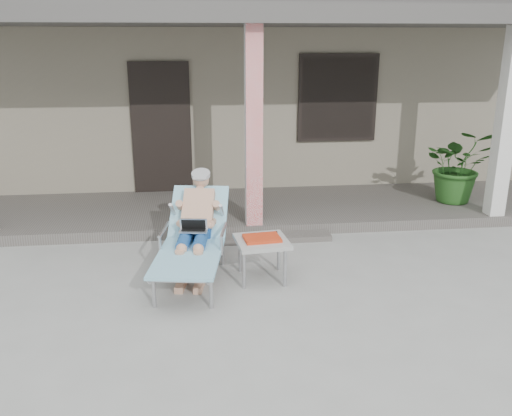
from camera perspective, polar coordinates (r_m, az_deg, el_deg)
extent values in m
plane|color=#9E9E99|center=(5.57, 2.25, -10.17)|extent=(60.00, 60.00, 0.00)
cube|color=gray|center=(11.46, -2.70, 11.91)|extent=(10.00, 5.00, 3.00)
cube|color=#474442|center=(11.42, -2.83, 20.17)|extent=(10.40, 5.40, 0.30)
cube|color=black|center=(8.97, -9.93, 8.25)|extent=(0.95, 0.06, 2.10)
cube|color=black|center=(9.21, 8.60, 11.37)|extent=(1.20, 0.06, 1.30)
cube|color=black|center=(9.21, 8.61, 11.37)|extent=(1.32, 0.05, 1.42)
cube|color=#605B56|center=(8.30, -0.88, -0.19)|extent=(10.00, 2.00, 0.15)
cube|color=red|center=(7.16, -0.25, 8.35)|extent=(0.22, 0.22, 2.61)
cube|color=silver|center=(8.31, 24.77, 8.02)|extent=(0.22, 0.22, 2.61)
cube|color=#474442|center=(7.93, -0.98, 19.54)|extent=(10.00, 2.30, 0.24)
cube|color=#605B56|center=(7.23, 0.03, -3.19)|extent=(2.00, 0.30, 0.07)
cylinder|color=#B7B7BC|center=(5.54, -10.70, -8.63)|extent=(0.04, 0.04, 0.34)
cylinder|color=#B7B7BC|center=(5.45, -4.75, -8.87)|extent=(0.04, 0.04, 0.34)
cylinder|color=#B7B7BC|center=(6.53, -8.56, -4.43)|extent=(0.04, 0.04, 0.34)
cylinder|color=#B7B7BC|center=(6.45, -3.55, -4.55)|extent=(0.04, 0.04, 0.34)
cube|color=#B7B7BC|center=(5.78, -7.12, -5.32)|extent=(0.75, 1.21, 0.03)
cube|color=#9CDEF1|center=(5.78, -7.13, -5.11)|extent=(0.84, 1.26, 0.04)
cube|color=#B7B7BC|center=(6.47, -6.01, -0.74)|extent=(0.66, 0.62, 0.46)
cube|color=#9CDEF1|center=(6.46, -6.02, -0.48)|extent=(0.76, 0.70, 0.52)
cylinder|color=#ACACAF|center=(6.61, -5.80, 3.61)|extent=(0.26, 0.26, 0.12)
cube|color=silver|center=(6.09, -6.57, -2.30)|extent=(0.34, 0.26, 0.22)
cube|color=#A7A7A2|center=(5.96, 0.64, -3.55)|extent=(0.61, 0.61, 0.04)
cylinder|color=#B7B7BC|center=(5.82, -1.29, -6.58)|extent=(0.04, 0.04, 0.42)
cylinder|color=#B7B7BC|center=(5.87, 3.08, -6.37)|extent=(0.04, 0.04, 0.42)
cylinder|color=#B7B7BC|center=(6.23, -1.68, -4.93)|extent=(0.04, 0.04, 0.42)
cylinder|color=#B7B7BC|center=(6.28, 2.40, -4.75)|extent=(0.04, 0.04, 0.42)
cube|color=red|center=(5.95, 0.64, -3.20)|extent=(0.42, 0.33, 0.03)
cube|color=black|center=(6.08, 0.47, -2.77)|extent=(0.39, 0.06, 0.04)
imported|color=#26591E|center=(8.90, 20.57, 4.21)|extent=(1.23, 1.13, 1.15)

